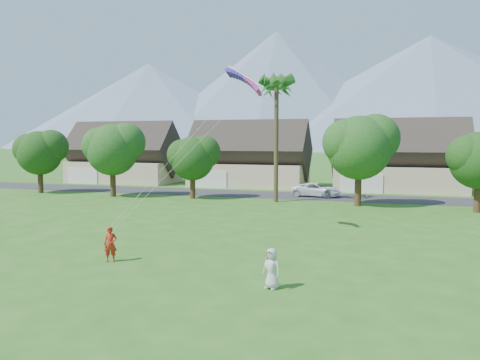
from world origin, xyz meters
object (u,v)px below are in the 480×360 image
at_px(kite_flyer, 110,244).
at_px(parked_car, 316,190).
at_px(watcher, 272,268).
at_px(parafoil_kite, 246,79).

distance_m(kite_flyer, parked_car, 31.06).
xyz_separation_m(kite_flyer, parked_car, (6.19, 30.43, -0.17)).
xyz_separation_m(kite_flyer, watcher, (8.88, -1.76, -0.05)).
bearing_deg(parked_car, watcher, -168.07).
distance_m(kite_flyer, parafoil_kite, 13.54).
relative_size(watcher, parked_car, 0.32).
height_order(kite_flyer, watcher, kite_flyer).
relative_size(kite_flyer, parked_car, 0.34).
bearing_deg(kite_flyer, watcher, -34.64).
relative_size(kite_flyer, parafoil_kite, 0.64).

